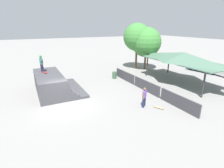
# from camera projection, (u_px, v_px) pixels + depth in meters

# --- Properties ---
(ground_plane) EXTENTS (160.00, 160.00, 0.00)m
(ground_plane) POSITION_uv_depth(u_px,v_px,m) (66.00, 105.00, 14.34)
(ground_plane) COLOR gray
(quarter_pipe_ramp) EXTENTS (5.97, 4.15, 1.85)m
(quarter_pipe_ramp) POSITION_uv_depth(u_px,v_px,m) (53.00, 84.00, 16.90)
(quarter_pipe_ramp) COLOR #424247
(quarter_pipe_ramp) RESTS_ON ground
(skater_on_deck) EXTENTS (0.71, 0.28, 1.65)m
(skater_on_deck) POSITION_uv_depth(u_px,v_px,m) (41.00, 62.00, 17.02)
(skater_on_deck) COLOR #1E2347
(skater_on_deck) RESTS_ON quarter_pipe_ramp
(skateboard_on_deck) EXTENTS (0.83, 0.46, 0.09)m
(skateboard_on_deck) POSITION_uv_depth(u_px,v_px,m) (45.00, 72.00, 16.83)
(skateboard_on_deck) COLOR green
(skateboard_on_deck) RESTS_ON quarter_pipe_ramp
(bystander_walking) EXTENTS (0.48, 0.58, 1.63)m
(bystander_walking) POSITION_uv_depth(u_px,v_px,m) (144.00, 96.00, 13.78)
(bystander_walking) COLOR #1E2347
(bystander_walking) RESTS_ON ground
(skateboard_on_ground) EXTENTS (0.80, 0.53, 0.09)m
(skateboard_on_ground) POSITION_uv_depth(u_px,v_px,m) (158.00, 107.00, 13.79)
(skateboard_on_ground) COLOR green
(skateboard_on_ground) RESTS_ON ground
(barrier_fence) EXTENTS (12.23, 0.12, 1.05)m
(barrier_fence) POSITION_uv_depth(u_px,v_px,m) (146.00, 86.00, 17.25)
(barrier_fence) COLOR #3D3D42
(barrier_fence) RESTS_ON ground
(pavilion_shelter) EXTENTS (9.54, 4.30, 3.42)m
(pavilion_shelter) POSITION_uv_depth(u_px,v_px,m) (184.00, 57.00, 19.16)
(pavilion_shelter) COLOR #2D2D33
(pavilion_shelter) RESTS_ON ground
(tree_beside_pavilion) EXTENTS (3.94, 3.94, 6.57)m
(tree_beside_pavilion) POSITION_uv_depth(u_px,v_px,m) (137.00, 37.00, 25.05)
(tree_beside_pavilion) COLOR brown
(tree_beside_pavilion) RESTS_ON ground
(tree_far_back) EXTENTS (4.22, 4.22, 6.05)m
(tree_far_back) POSITION_uv_depth(u_px,v_px,m) (146.00, 42.00, 24.85)
(tree_far_back) COLOR brown
(tree_far_back) RESTS_ON ground
(trash_bin) EXTENTS (0.52, 0.52, 0.85)m
(trash_bin) POSITION_uv_depth(u_px,v_px,m) (114.00, 75.00, 21.37)
(trash_bin) COLOR #385B3D
(trash_bin) RESTS_ON ground
(parked_car_blue) EXTENTS (4.20, 2.22, 1.27)m
(parked_car_blue) POSITION_uv_depth(u_px,v_px,m) (203.00, 67.00, 24.63)
(parked_car_blue) COLOR navy
(parked_car_blue) RESTS_ON ground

